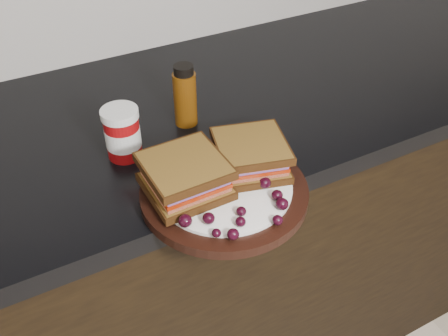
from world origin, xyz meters
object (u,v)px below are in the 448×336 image
(plate, at_px, (224,192))
(oil_bottle, at_px, (185,95))
(condiment_jar, at_px, (122,133))
(sandwich_left, at_px, (185,176))

(plate, xyz_separation_m, oil_bottle, (0.04, 0.23, 0.05))
(oil_bottle, bearing_deg, plate, -98.81)
(plate, distance_m, condiment_jar, 0.22)
(plate, relative_size, oil_bottle, 2.21)
(plate, distance_m, sandwich_left, 0.08)
(plate, xyz_separation_m, sandwich_left, (-0.06, 0.02, 0.04))
(sandwich_left, bearing_deg, plate, -19.25)
(condiment_jar, bearing_deg, sandwich_left, -73.64)
(oil_bottle, bearing_deg, sandwich_left, -114.55)
(sandwich_left, distance_m, condiment_jar, 0.17)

